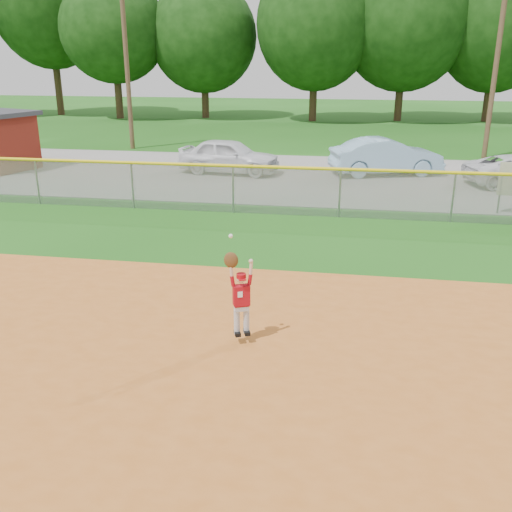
{
  "coord_description": "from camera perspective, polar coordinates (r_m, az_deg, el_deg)",
  "views": [
    {
      "loc": [
        3.62,
        -7.26,
        4.76
      ],
      "look_at": [
        1.91,
        2.94,
        1.1
      ],
      "focal_mm": 40.0,
      "sensor_mm": 36.0,
      "label": 1
    }
  ],
  "objects": [
    {
      "name": "power_lines",
      "position": [
        29.38,
        4.65,
        19.27
      ],
      "size": [
        19.4,
        0.24,
        9.0
      ],
      "color": "#4C3823",
      "rests_on": "ground"
    },
    {
      "name": "parking_strip",
      "position": [
        24.01,
        0.65,
        8.09
      ],
      "size": [
        44.0,
        10.0,
        0.03
      ],
      "primitive_type": "cube",
      "color": "gray",
      "rests_on": "ground"
    },
    {
      "name": "ballplayer",
      "position": [
        9.65,
        -1.62,
        -3.83
      ],
      "size": [
        0.49,
        0.29,
        1.83
      ],
      "color": "silver",
      "rests_on": "ground"
    },
    {
      "name": "car_blue",
      "position": [
        24.53,
        12.88,
        9.67
      ],
      "size": [
        4.81,
        2.85,
        1.5
      ],
      "primitive_type": "imported",
      "rotation": [
        0.0,
        0.0,
        1.87
      ],
      "color": "#89B1CC",
      "rests_on": "parking_strip"
    },
    {
      "name": "tree_line",
      "position": [
        45.33,
        6.65,
        22.88
      ],
      "size": [
        62.37,
        13.0,
        14.43
      ],
      "color": "#422D1C",
      "rests_on": "ground"
    },
    {
      "name": "outfield_fence",
      "position": [
        18.06,
        -2.31,
        7.07
      ],
      "size": [
        40.06,
        0.1,
        1.55
      ],
      "color": "gray",
      "rests_on": "ground"
    },
    {
      "name": "ground",
      "position": [
        9.41,
        -14.93,
        -11.65
      ],
      "size": [
        120.0,
        120.0,
        0.0
      ],
      "primitive_type": "plane",
      "color": "#1B5413",
      "rests_on": "ground"
    },
    {
      "name": "car_white_a",
      "position": [
        24.29,
        -2.71,
        9.97
      ],
      "size": [
        4.39,
        2.17,
        1.44
      ],
      "primitive_type": "imported",
      "rotation": [
        0.0,
        0.0,
        1.46
      ],
      "color": "silver",
      "rests_on": "parking_strip"
    }
  ]
}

